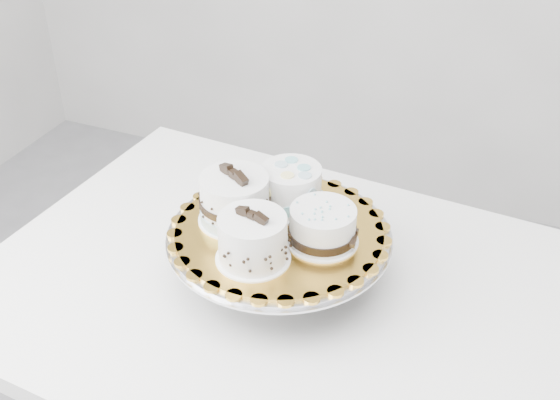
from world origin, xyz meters
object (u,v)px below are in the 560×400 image
at_px(cake_banded, 235,201).
at_px(table, 307,331).
at_px(cake_ribbon, 323,227).
at_px(cake_board, 279,231).
at_px(cake_dots, 291,187).
at_px(cake_swirl, 253,240).
at_px(cake_stand, 279,247).

bearing_deg(cake_banded, table, 24.86).
distance_m(table, cake_ribbon, 0.22).
bearing_deg(cake_board, cake_dots, 96.23).
bearing_deg(table, cake_swirl, -127.43).
height_order(cake_board, cake_banded, cake_banded).
bearing_deg(cake_dots, cake_banded, -123.67).
xyz_separation_m(cake_stand, cake_banded, (-0.08, -0.00, 0.07)).
distance_m(cake_stand, cake_dots, 0.10).
bearing_deg(cake_swirl, cake_banded, 143.10).
bearing_deg(cake_swirl, cake_ribbon, 58.16).
xyz_separation_m(cake_board, cake_swirl, (-0.01, -0.09, 0.04)).
xyz_separation_m(table, cake_ribbon, (0.02, 0.01, 0.22)).
bearing_deg(cake_ribbon, cake_dots, 130.93).
bearing_deg(table, cake_banded, 179.93).
distance_m(cake_banded, cake_dots, 0.10).
xyz_separation_m(table, cake_banded, (-0.13, 0.01, 0.23)).
height_order(cake_stand, cake_banded, cake_banded).
height_order(table, cake_stand, cake_stand).
bearing_deg(cake_swirl, cake_board, 97.96).
bearing_deg(cake_banded, cake_ribbon, 29.20).
bearing_deg(cake_ribbon, cake_banded, 171.65).
xyz_separation_m(cake_stand, cake_swirl, (-0.01, -0.09, 0.07)).
bearing_deg(cake_ribbon, cake_swirl, -143.41).
xyz_separation_m(cake_stand, cake_ribbon, (0.08, -0.00, 0.06)).
height_order(table, cake_swirl, cake_swirl).
relative_size(cake_swirl, cake_ribbon, 1.02).
bearing_deg(cake_banded, cake_swirl, -20.93).
bearing_deg(cake_board, cake_swirl, -95.21).
relative_size(table, cake_board, 3.43).
relative_size(cake_stand, cake_swirl, 2.94).
height_order(table, cake_banded, cake_banded).
height_order(cake_banded, cake_ribbon, cake_banded).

